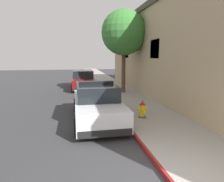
{
  "coord_description": "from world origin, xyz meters",
  "views": [
    {
      "loc": [
        -2.01,
        -3.33,
        2.73
      ],
      "look_at": [
        -0.12,
        6.54,
        1.0
      ],
      "focal_mm": 32.24,
      "sensor_mm": 36.0,
      "label": 1
    }
  ],
  "objects": [
    {
      "name": "storefront_building",
      "position": [
        5.78,
        7.98,
        3.07
      ],
      "size": [
        6.42,
        23.1,
        6.12
      ],
      "color": "tan",
      "rests_on": "ground"
    },
    {
      "name": "parked_car_silver_ahead",
      "position": [
        -1.25,
        13.99,
        0.74
      ],
      "size": [
        1.94,
        4.84,
        1.56
      ],
      "color": "maroon",
      "rests_on": "ground"
    },
    {
      "name": "fire_hydrant",
      "position": [
        0.84,
        4.61,
        0.49
      ],
      "size": [
        0.44,
        0.4,
        0.76
      ],
      "color": "#4C4C51",
      "rests_on": "sidewalk_pavement"
    },
    {
      "name": "sidewalk_pavement",
      "position": [
        1.34,
        10.0,
        0.07
      ],
      "size": [
        2.69,
        60.0,
        0.14
      ],
      "primitive_type": "cube",
      "color": "#9E9991",
      "rests_on": "ground"
    },
    {
      "name": "police_cruiser",
      "position": [
        -1.08,
        5.08,
        0.74
      ],
      "size": [
        1.94,
        4.84,
        1.68
      ],
      "color": "white",
      "rests_on": "ground"
    },
    {
      "name": "curb_painted_edge",
      "position": [
        -0.04,
        10.0,
        0.07
      ],
      "size": [
        0.08,
        60.0,
        0.14
      ],
      "primitive_type": "cube",
      "color": "maroon",
      "rests_on": "ground"
    },
    {
      "name": "street_tree",
      "position": [
        1.54,
        10.81,
        4.36
      ],
      "size": [
        3.17,
        3.17,
        5.82
      ],
      "color": "brown",
      "rests_on": "sidewalk_pavement"
    },
    {
      "name": "ground_plane",
      "position": [
        -4.66,
        10.0,
        -0.1
      ],
      "size": [
        29.73,
        60.0,
        0.2
      ],
      "primitive_type": "cube",
      "color": "#353538"
    }
  ]
}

